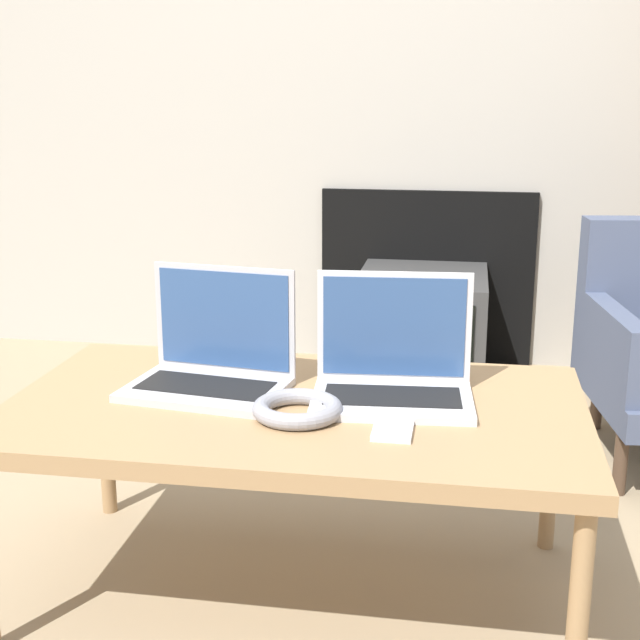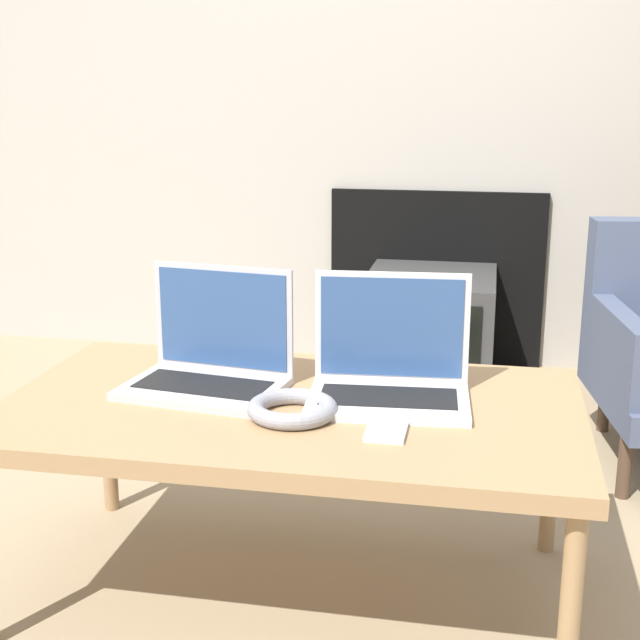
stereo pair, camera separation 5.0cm
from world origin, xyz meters
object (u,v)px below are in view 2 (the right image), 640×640
(laptop_left, at_px, (211,360))
(phone, at_px, (387,428))
(headphones, at_px, (292,409))
(laptop_right, at_px, (390,371))
(tv, at_px, (429,330))

(laptop_left, relative_size, phone, 2.69)
(phone, bearing_deg, headphones, 168.87)
(laptop_left, relative_size, laptop_right, 1.03)
(laptop_right, distance_m, phone, 0.19)
(laptop_left, height_order, phone, laptop_left)
(tv, bearing_deg, headphones, -95.88)
(headphones, xyz_separation_m, phone, (0.19, -0.04, -0.01))
(headphones, bearing_deg, laptop_right, 40.12)
(tv, bearing_deg, phone, -88.81)
(laptop_left, distance_m, laptop_right, 0.37)
(laptop_left, distance_m, headphones, 0.25)
(tv, bearing_deg, laptop_left, -104.86)
(phone, relative_size, tv, 0.24)
(laptop_left, bearing_deg, headphones, -26.71)
(laptop_right, bearing_deg, phone, -88.55)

